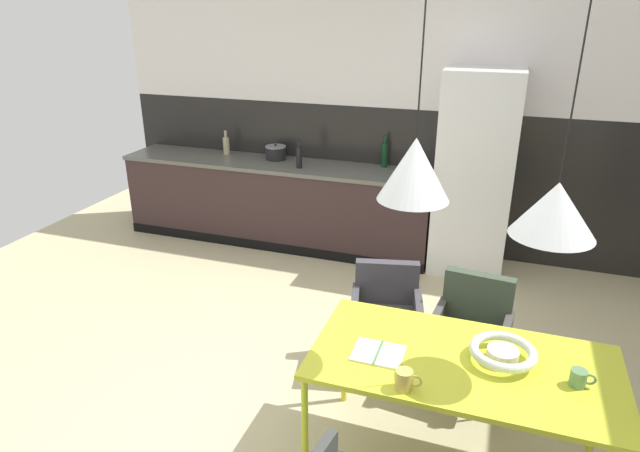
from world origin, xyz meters
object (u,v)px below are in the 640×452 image
dining_table (463,368)px  mug_short_terracotta (579,378)px  refrigerator_column (475,174)px  pendant_lamp_over_table_near (415,169)px  open_book (378,353)px  fruit_bowl (503,352)px  bottle_vinegar_dark (299,157)px  cooking_pot (276,153)px  bottle_oil_tall (385,154)px  mug_glass_clear (405,380)px  pendant_lamp_over_table_far (555,209)px  bottle_wine_green (226,145)px  armchair_far_side (386,303)px  armchair_by_stool (473,322)px

dining_table → mug_short_terracotta: mug_short_terracotta is taller
refrigerator_column → pendant_lamp_over_table_near: pendant_lamp_over_table_near is taller
dining_table → open_book: size_ratio=5.95×
fruit_bowl → bottle_vinegar_dark: bottle_vinegar_dark is taller
bottle_vinegar_dark → pendant_lamp_over_table_near: size_ratio=0.22×
cooking_pot → pendant_lamp_over_table_near: size_ratio=0.17×
refrigerator_column → dining_table: size_ratio=1.23×
fruit_bowl → cooking_pot: cooking_pot is taller
open_book → mug_short_terracotta: 0.98m
mug_short_terracotta → bottle_oil_tall: 3.37m
mug_glass_clear → pendant_lamp_over_table_near: 1.01m
bottle_vinegar_dark → pendant_lamp_over_table_far: (2.23, -2.55, 0.59)m
dining_table → pendant_lamp_over_table_near: pendant_lamp_over_table_near is taller
bottle_wine_green → cooking_pot: bearing=-2.0°
bottle_wine_green → pendant_lamp_over_table_near: 3.93m
dining_table → armchair_far_side: (-0.60, 0.87, -0.21)m
armchair_by_stool → mug_glass_clear: (-0.26, -1.12, 0.29)m
fruit_bowl → pendant_lamp_over_table_far: 0.82m
armchair_far_side → open_book: (0.16, -0.97, 0.26)m
fruit_bowl → bottle_vinegar_dark: size_ratio=1.20×
open_book → pendant_lamp_over_table_near: 1.01m
bottle_vinegar_dark → pendant_lamp_over_table_near: pendant_lamp_over_table_near is taller
mug_glass_clear → pendant_lamp_over_table_far: bearing=32.8°
bottle_oil_tall → refrigerator_column: bearing=-13.5°
bottle_oil_tall → pendant_lamp_over_table_far: 3.25m
mug_short_terracotta → cooking_pot: (-2.81, 2.85, 0.19)m
armchair_by_stool → bottle_wine_green: size_ratio=3.02×
open_book → bottle_wine_green: bottle_wine_green is taller
bottle_vinegar_dark → dining_table: bearing=-53.6°
fruit_bowl → pendant_lamp_over_table_far: pendant_lamp_over_table_far is taller
bottle_vinegar_dark → bottle_wine_green: bearing=165.5°
mug_glass_clear → pendant_lamp_over_table_near: pendant_lamp_over_table_near is taller
open_book → pendant_lamp_over_table_far: (0.75, 0.13, 0.86)m
refrigerator_column → dining_table: refrigerator_column is taller
armchair_by_stool → fruit_bowl: (0.18, -0.74, 0.29)m
cooking_pot → pendant_lamp_over_table_far: 3.85m
armchair_far_side → fruit_bowl: size_ratio=2.20×
cooking_pot → pendant_lamp_over_table_near: (1.96, -2.86, 0.78)m
bottle_vinegar_dark → mug_glass_clear: bearing=-60.3°
bottle_oil_tall → armchair_by_stool: bearing=-62.5°
dining_table → mug_glass_clear: (-0.25, -0.33, 0.10)m
armchair_by_stool → mug_glass_clear: mug_glass_clear is taller
bottle_wine_green → bottle_vinegar_dark: size_ratio=0.94×
armchair_by_stool → mug_glass_clear: bearing=83.1°
armchair_by_stool → bottle_oil_tall: bottle_oil_tall is taller
cooking_pot → pendant_lamp_over_table_far: (2.59, -2.78, 0.63)m
armchair_by_stool → cooking_pot: (-2.28, 2.03, 0.46)m
cooking_pot → bottle_vinegar_dark: bearing=-32.4°
fruit_bowl → pendant_lamp_over_table_near: bearing=-169.4°
mug_short_terracotta → pendant_lamp_over_table_near: 1.29m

